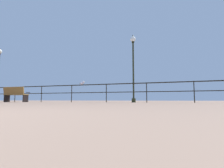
# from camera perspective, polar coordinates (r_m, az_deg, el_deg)

# --- Properties ---
(pier_railing) EXTENTS (20.20, 0.05, 1.04)m
(pier_railing) POSITION_cam_1_polar(r_m,az_deg,el_deg) (9.27, 4.58, -1.37)
(pier_railing) COLOR black
(pier_railing) RESTS_ON ground_plane
(bench_far_left) EXTENTS (1.53, 0.77, 0.94)m
(bench_far_left) POSITION_cam_1_polar(r_m,az_deg,el_deg) (12.27, -29.58, -2.85)
(bench_far_left) COLOR brown
(bench_far_left) RESTS_ON ground_plane
(lamppost_center) EXTENTS (0.30, 0.30, 3.77)m
(lamppost_center) POSITION_cam_1_polar(r_m,az_deg,el_deg) (9.57, 7.09, 7.58)
(lamppost_center) COLOR #272C19
(lamppost_center) RESTS_ON ground_plane
(seagull_on_rail) EXTENTS (0.43, 0.23, 0.20)m
(seagull_on_rail) POSITION_cam_1_polar(r_m,az_deg,el_deg) (10.27, -9.92, 0.31)
(seagull_on_rail) COLOR silver
(seagull_on_rail) RESTS_ON pier_railing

